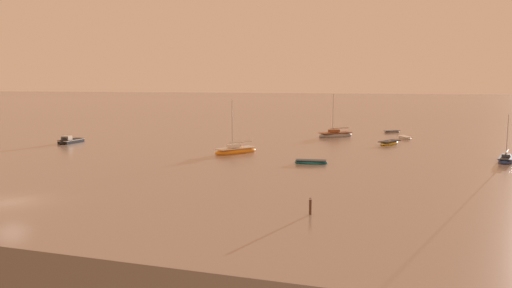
{
  "coord_description": "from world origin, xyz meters",
  "views": [
    {
      "loc": [
        29.05,
        -29.16,
        9.04
      ],
      "look_at": [
        8.23,
        35.55,
        0.6
      ],
      "focal_mm": 34.59,
      "sensor_mm": 36.0,
      "label": 1
    }
  ],
  "objects_px": {
    "motorboat_moored_0": "(68,142)",
    "mooring_post_near": "(310,206)",
    "rowboat_moored_5": "(405,138)",
    "rowboat_moored_4": "(389,143)",
    "rowboat_moored_1": "(392,132)",
    "sailboat_moored_0": "(236,151)",
    "sailboat_moored_2": "(506,160)",
    "rowboat_moored_3": "(311,162)",
    "sailboat_moored_1": "(335,135)"
  },
  "relations": [
    {
      "from": "rowboat_moored_1",
      "to": "sailboat_moored_1",
      "type": "distance_m",
      "value": 13.49
    },
    {
      "from": "rowboat_moored_1",
      "to": "motorboat_moored_0",
      "type": "xyz_separation_m",
      "value": [
        -45.53,
        -32.09,
        0.13
      ]
    },
    {
      "from": "sailboat_moored_0",
      "to": "motorboat_moored_0",
      "type": "xyz_separation_m",
      "value": [
        -27.43,
        1.67,
        -0.03
      ]
    },
    {
      "from": "motorboat_moored_0",
      "to": "mooring_post_near",
      "type": "bearing_deg",
      "value": 56.6
    },
    {
      "from": "sailboat_moored_1",
      "to": "mooring_post_near",
      "type": "distance_m",
      "value": 50.57
    },
    {
      "from": "rowboat_moored_1",
      "to": "mooring_post_near",
      "type": "relative_size",
      "value": 2.48
    },
    {
      "from": "rowboat_moored_5",
      "to": "sailboat_moored_2",
      "type": "xyz_separation_m",
      "value": [
        11.65,
        -21.15,
        0.09
      ]
    },
    {
      "from": "motorboat_moored_0",
      "to": "mooring_post_near",
      "type": "height_order",
      "value": "motorboat_moored_0"
    },
    {
      "from": "rowboat_moored_5",
      "to": "rowboat_moored_4",
      "type": "bearing_deg",
      "value": 141.21
    },
    {
      "from": "mooring_post_near",
      "to": "sailboat_moored_2",
      "type": "bearing_deg",
      "value": 60.26
    },
    {
      "from": "sailboat_moored_0",
      "to": "rowboat_moored_1",
      "type": "relative_size",
      "value": 2.22
    },
    {
      "from": "rowboat_moored_1",
      "to": "rowboat_moored_4",
      "type": "height_order",
      "value": "rowboat_moored_4"
    },
    {
      "from": "motorboat_moored_0",
      "to": "sailboat_moored_2",
      "type": "distance_m",
      "value": 59.63
    },
    {
      "from": "sailboat_moored_1",
      "to": "rowboat_moored_4",
      "type": "bearing_deg",
      "value": 92.86
    },
    {
      "from": "rowboat_moored_3",
      "to": "mooring_post_near",
      "type": "bearing_deg",
      "value": 93.97
    },
    {
      "from": "sailboat_moored_1",
      "to": "sailboat_moored_0",
      "type": "bearing_deg",
      "value": 21.89
    },
    {
      "from": "rowboat_moored_4",
      "to": "motorboat_moored_0",
      "type": "bearing_deg",
      "value": -49.42
    },
    {
      "from": "rowboat_moored_3",
      "to": "motorboat_moored_0",
      "type": "bearing_deg",
      "value": -17.65
    },
    {
      "from": "sailboat_moored_0",
      "to": "rowboat_moored_1",
      "type": "distance_m",
      "value": 38.3
    },
    {
      "from": "rowboat_moored_3",
      "to": "rowboat_moored_4",
      "type": "height_order",
      "value": "rowboat_moored_4"
    },
    {
      "from": "rowboat_moored_3",
      "to": "sailboat_moored_2",
      "type": "distance_m",
      "value": 22.74
    },
    {
      "from": "rowboat_moored_1",
      "to": "mooring_post_near",
      "type": "bearing_deg",
      "value": 46.6
    },
    {
      "from": "sailboat_moored_1",
      "to": "motorboat_moored_0",
      "type": "relative_size",
      "value": 1.56
    },
    {
      "from": "sailboat_moored_0",
      "to": "rowboat_moored_4",
      "type": "distance_m",
      "value": 24.23
    },
    {
      "from": "rowboat_moored_3",
      "to": "mooring_post_near",
      "type": "distance_m",
      "value": 21.84
    },
    {
      "from": "motorboat_moored_0",
      "to": "rowboat_moored_5",
      "type": "bearing_deg",
      "value": 115.22
    },
    {
      "from": "rowboat_moored_4",
      "to": "motorboat_moored_0",
      "type": "height_order",
      "value": "motorboat_moored_0"
    },
    {
      "from": "sailboat_moored_1",
      "to": "mooring_post_near",
      "type": "height_order",
      "value": "sailboat_moored_1"
    },
    {
      "from": "rowboat_moored_1",
      "to": "rowboat_moored_4",
      "type": "relative_size",
      "value": 0.66
    },
    {
      "from": "rowboat_moored_3",
      "to": "rowboat_moored_4",
      "type": "relative_size",
      "value": 0.78
    },
    {
      "from": "motorboat_moored_0",
      "to": "sailboat_moored_0",
      "type": "bearing_deg",
      "value": 86.72
    },
    {
      "from": "sailboat_moored_0",
      "to": "mooring_post_near",
      "type": "distance_m",
      "value": 30.76
    },
    {
      "from": "sailboat_moored_1",
      "to": "rowboat_moored_5",
      "type": "distance_m",
      "value": 11.24
    },
    {
      "from": "sailboat_moored_0",
      "to": "sailboat_moored_1",
      "type": "bearing_deg",
      "value": -167.81
    },
    {
      "from": "sailboat_moored_0",
      "to": "sailboat_moored_2",
      "type": "bearing_deg",
      "value": 128.96
    },
    {
      "from": "rowboat_moored_1",
      "to": "sailboat_moored_2",
      "type": "relative_size",
      "value": 0.56
    },
    {
      "from": "rowboat_moored_1",
      "to": "rowboat_moored_4",
      "type": "xyz_separation_m",
      "value": [
        0.44,
        -18.16,
        0.06
      ]
    },
    {
      "from": "sailboat_moored_1",
      "to": "sailboat_moored_2",
      "type": "distance_m",
      "value": 30.79
    },
    {
      "from": "sailboat_moored_0",
      "to": "mooring_post_near",
      "type": "xyz_separation_m",
      "value": [
        15.27,
        -26.7,
        0.26
      ]
    },
    {
      "from": "sailboat_moored_0",
      "to": "rowboat_moored_3",
      "type": "height_order",
      "value": "sailboat_moored_0"
    },
    {
      "from": "rowboat_moored_4",
      "to": "rowboat_moored_5",
      "type": "xyz_separation_m",
      "value": [
        2.0,
        8.46,
        -0.04
      ]
    },
    {
      "from": "rowboat_moored_4",
      "to": "sailboat_moored_0",
      "type": "bearing_deg",
      "value": -26.2
    },
    {
      "from": "sailboat_moored_0",
      "to": "sailboat_moored_1",
      "type": "distance_m",
      "value": 25.29
    },
    {
      "from": "motorboat_moored_0",
      "to": "sailboat_moored_2",
      "type": "height_order",
      "value": "sailboat_moored_2"
    },
    {
      "from": "motorboat_moored_0",
      "to": "rowboat_moored_3",
      "type": "bearing_deg",
      "value": 79.93
    },
    {
      "from": "mooring_post_near",
      "to": "rowboat_moored_5",
      "type": "bearing_deg",
      "value": 84.07
    },
    {
      "from": "rowboat_moored_4",
      "to": "sailboat_moored_2",
      "type": "xyz_separation_m",
      "value": [
        13.65,
        -12.69,
        0.05
      ]
    },
    {
      "from": "sailboat_moored_0",
      "to": "rowboat_moored_3",
      "type": "bearing_deg",
      "value": 98.06
    },
    {
      "from": "motorboat_moored_0",
      "to": "mooring_post_near",
      "type": "distance_m",
      "value": 51.27
    },
    {
      "from": "sailboat_moored_0",
      "to": "rowboat_moored_4",
      "type": "height_order",
      "value": "sailboat_moored_0"
    }
  ]
}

